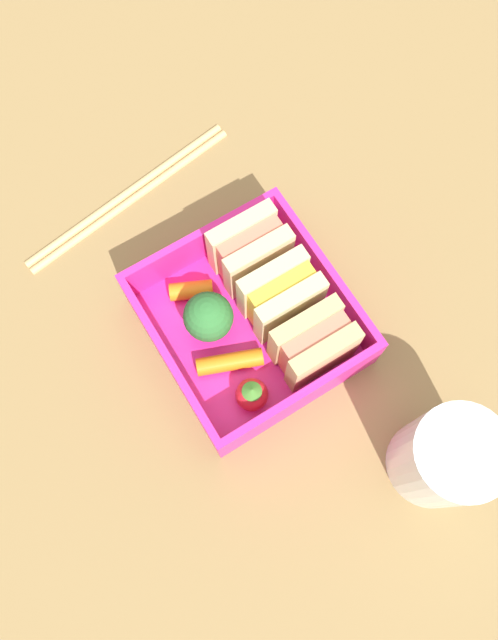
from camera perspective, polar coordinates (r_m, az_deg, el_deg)
The scene contains 12 objects.
ground_plane at distance 53.16cm, azimuth -0.00°, elevation -1.24°, with size 120.00×120.00×2.00cm, color olive.
bento_tray at distance 51.63cm, azimuth -0.00°, elevation -0.73°, with size 15.63×14.81×1.20cm, color #E92590.
bento_rim at distance 49.11cm, azimuth -0.00°, elevation 0.20°, with size 15.63×14.81×4.09cm.
sandwich_left at distance 50.36cm, azimuth 0.09°, elevation 6.39°, with size 3.86×5.85×5.70cm.
sandwich_center_left at distance 48.92cm, azimuth 2.92°, elevation 2.20°, with size 3.86×5.85×5.70cm.
sandwich_center at distance 47.89cm, azimuth 5.89°, elevation -2.22°, with size 3.86×5.85×5.70cm.
carrot_stick_far_left at distance 51.51cm, azimuth -5.30°, elevation 2.73°, with size 1.49×1.49×3.53cm, color orange.
broccoli_floret at distance 48.53cm, azimuth -3.74°, elevation 0.28°, with size 3.96×3.96×4.77cm.
carrot_stick_left at distance 49.50cm, azimuth -1.77°, elevation -3.85°, with size 1.43×1.43×5.28cm, color orange.
strawberry_far_left at distance 48.19cm, azimuth 0.26°, elevation -6.81°, with size 2.58×2.58×3.18cm.
chopstick_pair at distance 57.90cm, azimuth -10.97°, elevation 11.16°, with size 4.78×21.61×0.70cm.
drinking_glass at distance 47.87cm, azimuth 17.49°, elevation -11.96°, with size 6.75×6.75×8.65cm, color white.
Camera 1 is at (13.16, -8.10, 49.86)cm, focal length 35.00 mm.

